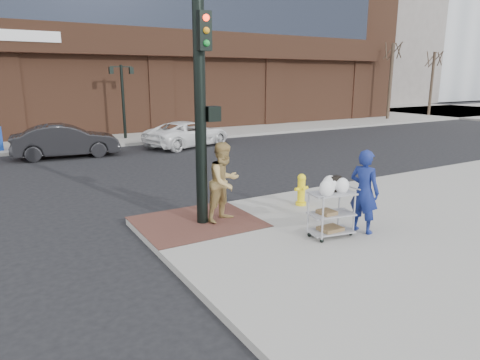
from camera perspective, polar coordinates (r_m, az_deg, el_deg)
ground at (r=9.85m, az=-0.31°, el=-7.32°), size 220.00×220.00×0.00m
sidewalk_far at (r=43.61m, az=-7.43°, el=8.95°), size 65.00×36.00×0.15m
brick_curb_ramp at (r=10.29m, az=-5.75°, el=-5.54°), size 2.80×2.40×0.01m
filler_block at (r=64.30m, az=14.26°, el=18.09°), size 14.00×20.00×18.00m
bare_tree_a at (r=37.76m, az=19.78°, el=17.01°), size 1.80×1.80×7.20m
bare_tree_b at (r=42.75m, az=24.57°, el=15.47°), size 1.80×1.80×6.70m
lamp_post at (r=24.87m, az=-15.37°, el=11.05°), size 1.32×0.22×4.00m
traffic_signal_pole at (r=9.69m, az=-5.14°, el=9.48°), size 0.61×0.51×5.00m
woman_blue at (r=9.73m, az=16.22°, el=-1.48°), size 0.61×0.77×1.86m
pedestrian_tan at (r=10.11m, az=-2.10°, el=-0.26°), size 1.11×0.98×1.90m
sedan_dark at (r=20.64m, az=-22.19°, el=4.86°), size 4.64×2.02×1.48m
minivan_white at (r=22.34m, az=-6.95°, el=6.13°), size 5.16×3.60×1.31m
utility_cart at (r=9.38m, az=12.08°, el=-3.89°), size 1.04×0.71×1.32m
fire_hydrant at (r=11.56m, az=8.18°, el=-1.22°), size 0.41×0.28×0.86m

